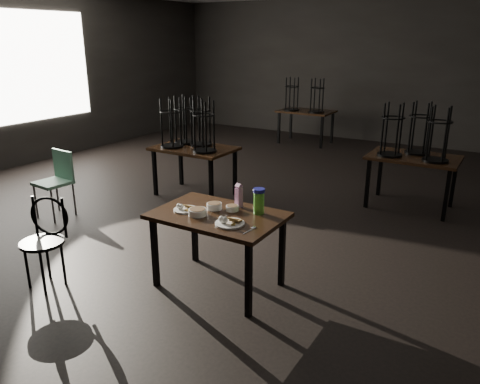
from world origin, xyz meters
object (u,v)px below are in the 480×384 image
Objects in this scene: main_table at (218,221)px; school_chair at (57,177)px; water_bottle at (259,201)px; juice_carton at (239,196)px; bentwood_chair at (45,235)px.

main_table is 1.35× the size of school_chair.
juice_carton is at bearing 165.94° from water_bottle.
water_bottle is at bearing -14.06° from juice_carton.
juice_carton reaches higher than school_chair.
water_bottle is (0.32, 0.20, 0.20)m from main_table.
juice_carton is at bearing 0.78° from school_chair.
water_bottle is 0.28× the size of bentwood_chair.
water_bottle reaches higher than bentwood_chair.
juice_carton reaches higher than main_table.
bentwood_chair is 1.96m from school_chair.
school_chair is at bearing 175.79° from juice_carton.
main_table is 1.39× the size of bentwood_chair.
bentwood_chair is at bearing -36.60° from school_chair.
main_table is at bearing 7.95° from bentwood_chair.
main_table is 1.67m from bentwood_chair.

